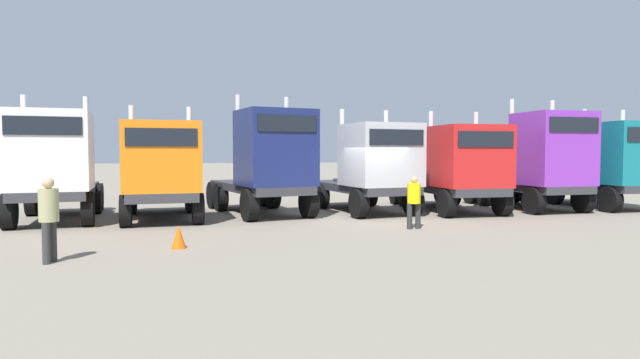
% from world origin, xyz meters
% --- Properties ---
extents(ground, '(200.00, 200.00, 0.00)m').
position_xyz_m(ground, '(0.00, 0.00, 0.00)').
color(ground, gray).
extents(semi_truck_white, '(3.27, 6.37, 4.23)m').
position_xyz_m(semi_truck_white, '(-10.52, 1.06, 1.91)').
color(semi_truck_white, '#333338').
rests_on(semi_truck_white, ground).
extents(semi_truck_orange, '(3.06, 6.08, 3.91)m').
position_xyz_m(semi_truck_orange, '(-7.10, 0.80, 1.71)').
color(semi_truck_orange, '#333338').
rests_on(semi_truck_orange, ground).
extents(semi_truck_navy, '(3.90, 6.36, 4.41)m').
position_xyz_m(semi_truck_navy, '(-3.43, 1.54, 1.97)').
color(semi_truck_navy, '#333338').
rests_on(semi_truck_navy, ground).
extents(semi_truck_silver, '(3.48, 6.28, 3.97)m').
position_xyz_m(semi_truck_silver, '(0.49, 1.59, 1.77)').
color(semi_truck_silver, '#333338').
rests_on(semi_truck_silver, ground).
extents(semi_truck_red, '(2.64, 6.33, 3.90)m').
position_xyz_m(semi_truck_red, '(3.80, 1.07, 1.71)').
color(semi_truck_red, '#333338').
rests_on(semi_truck_red, ground).
extents(semi_truck_purple, '(2.87, 5.82, 4.46)m').
position_xyz_m(semi_truck_purple, '(7.39, 1.15, 1.99)').
color(semi_truck_purple, '#333338').
rests_on(semi_truck_purple, ground).
extents(semi_truck_teal, '(2.69, 5.71, 4.12)m').
position_xyz_m(semi_truck_teal, '(10.71, 1.18, 1.83)').
color(semi_truck_teal, '#333338').
rests_on(semi_truck_teal, ground).
extents(visitor_in_hivis, '(0.45, 0.43, 1.61)m').
position_xyz_m(visitor_in_hivis, '(0.54, -2.54, 0.93)').
color(visitor_in_hivis, '#2B2B2B').
rests_on(visitor_in_hivis, ground).
extents(visitor_with_camera, '(0.47, 0.47, 1.81)m').
position_xyz_m(visitor_with_camera, '(-8.85, -5.73, 1.05)').
color(visitor_with_camera, '#313131').
rests_on(visitor_with_camera, ground).
extents(traffic_cone_near, '(0.36, 0.36, 0.57)m').
position_xyz_m(traffic_cone_near, '(-6.28, -4.53, 0.28)').
color(traffic_cone_near, '#F2590C').
rests_on(traffic_cone_near, ground).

